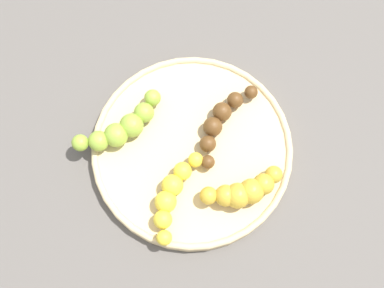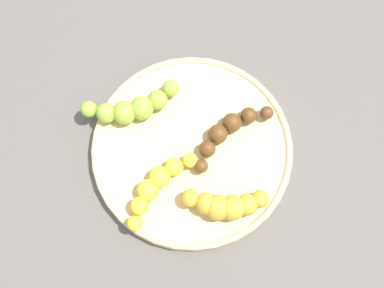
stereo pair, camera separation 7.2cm
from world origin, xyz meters
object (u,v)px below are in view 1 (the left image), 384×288
at_px(banana_green, 122,127).
at_px(banana_spotted, 244,191).
at_px(fruit_bowl, 192,149).
at_px(banana_yellow, 172,195).
at_px(banana_overripe, 221,121).

bearing_deg(banana_green, banana_spotted, 27.07).
relative_size(fruit_bowl, banana_green, 2.00).
distance_m(fruit_bowl, banana_green, 0.11).
relative_size(banana_yellow, banana_spotted, 0.98).
bearing_deg(fruit_bowl, banana_overripe, 98.90).
distance_m(fruit_bowl, banana_spotted, 0.10).
relative_size(banana_green, banana_yellow, 1.28).
xyz_separation_m(banana_green, banana_yellow, (0.12, 0.01, -0.00)).
relative_size(fruit_bowl, banana_yellow, 2.55).
xyz_separation_m(banana_green, banana_spotted, (0.17, 0.10, 0.00)).
xyz_separation_m(banana_yellow, banana_spotted, (0.05, 0.09, 0.00)).
distance_m(fruit_bowl, banana_yellow, 0.08).
bearing_deg(banana_spotted, banana_green, -136.64).
bearing_deg(banana_spotted, banana_overripe, 177.58).
distance_m(banana_yellow, banana_overripe, 0.13).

